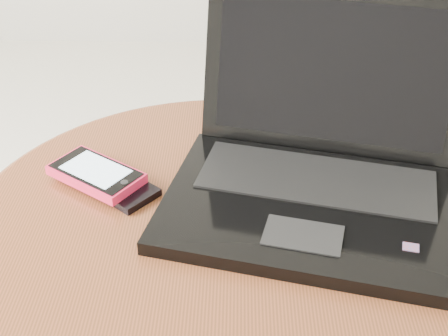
{
  "coord_description": "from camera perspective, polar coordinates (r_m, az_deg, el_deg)",
  "views": [
    {
      "loc": [
        0.04,
        -0.53,
        1.06
      ],
      "look_at": [
        0.03,
        0.14,
        0.61
      ],
      "focal_mm": 50.48,
      "sensor_mm": 36.0,
      "label": 1
    }
  ],
  "objects": [
    {
      "name": "laptop",
      "position": [
        0.84,
        8.45,
        0.11
      ],
      "size": [
        0.44,
        0.4,
        0.24
      ],
      "color": "black",
      "rests_on": "table"
    },
    {
      "name": "phone_pink",
      "position": [
        0.88,
        -11.5,
        -0.51
      ],
      "size": [
        0.15,
        0.13,
        0.02
      ],
      "color": "#FF224C",
      "rests_on": "phone_black"
    },
    {
      "name": "phone_black",
      "position": [
        0.88,
        -9.73,
        -1.56
      ],
      "size": [
        0.13,
        0.12,
        0.01
      ],
      "color": "black",
      "rests_on": "table"
    },
    {
      "name": "table",
      "position": [
        0.89,
        -0.34,
        -10.67
      ],
      "size": [
        0.69,
        0.69,
        0.55
      ],
      "color": "#602F11",
      "rests_on": "ground"
    }
  ]
}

